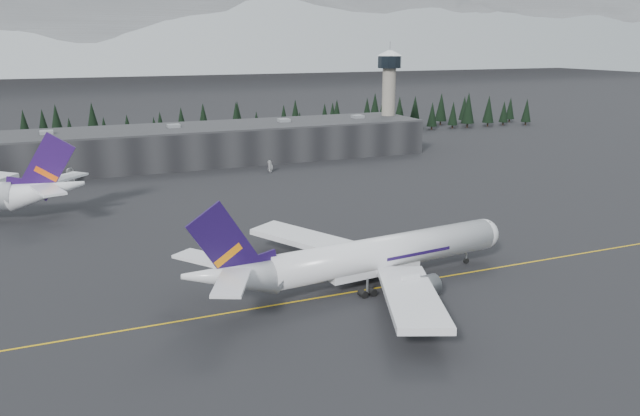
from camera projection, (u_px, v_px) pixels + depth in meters
name	position (u px, v px, depth m)	size (l,w,h in m)	color
ground	(365.00, 285.00, 108.65)	(1400.00, 1400.00, 0.00)	black
taxiline	(370.00, 289.00, 106.87)	(400.00, 0.40, 0.02)	gold
terminal	(204.00, 144.00, 218.24)	(160.00, 30.00, 12.60)	black
control_tower	(389.00, 88.00, 244.65)	(10.00, 10.00, 37.70)	gray
treeline	(183.00, 127.00, 250.85)	(360.00, 20.00, 15.00)	black
mountain_ridge	(82.00, 68.00, 998.43)	(4400.00, 900.00, 420.00)	white
jet_main	(360.00, 258.00, 106.92)	(62.43, 57.40, 18.37)	silver
gse_vehicle_a	(71.00, 181.00, 187.06)	(2.11, 4.58, 1.27)	silver
gse_vehicle_b	(271.00, 170.00, 202.37)	(1.55, 3.86, 1.32)	silver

